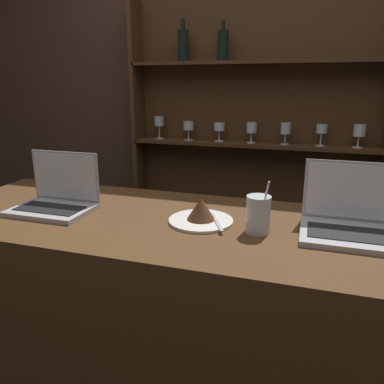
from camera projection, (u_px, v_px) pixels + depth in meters
name	position (u px, v px, depth m)	size (l,w,h in m)	color
bar_counter	(187.00, 336.00, 1.46)	(1.98, 0.68, 0.96)	#4C3019
back_wall	(249.00, 96.00, 2.37)	(7.00, 0.06, 2.70)	#4C3328
back_shelf	(251.00, 153.00, 2.38)	(1.55, 0.18, 1.93)	#472D19
laptop_near	(57.00, 197.00, 1.44)	(0.30, 0.21, 0.22)	#ADADB2
laptop_far	(350.00, 220.00, 1.21)	(0.30, 0.24, 0.22)	#ADADB2
cake_plate	(201.00, 213.00, 1.31)	(0.23, 0.23, 0.09)	silver
water_glass	(258.00, 214.00, 1.21)	(0.08, 0.08, 0.17)	silver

